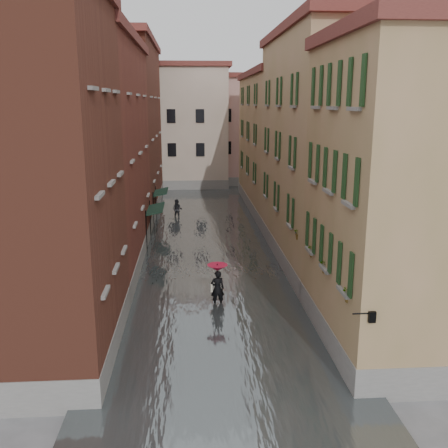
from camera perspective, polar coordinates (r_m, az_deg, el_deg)
name	(u,v)px	position (r m, az deg, el deg)	size (l,w,h in m)	color
ground	(219,326)	(21.95, -0.60, -11.55)	(120.00, 120.00, 0.00)	#565558
floodwater	(208,242)	(34.12, -1.87, -2.05)	(10.00, 60.00, 0.20)	#51585A
building_left_near	(24,186)	(18.98, -21.93, 4.02)	(6.00, 8.00, 13.00)	brown
building_left_mid	(86,159)	(29.58, -15.46, 7.17)	(6.00, 14.00, 12.50)	brown
building_left_far	(121,131)	(44.27, -11.73, 10.37)	(6.00, 16.00, 14.00)	brown
building_right_near	(408,202)	(19.92, 20.27, 2.39)	(6.00, 8.00, 11.50)	olive
building_right_mid	(329,153)	(30.08, 11.90, 7.95)	(6.00, 14.00, 13.00)	tan
building_right_far	(282,145)	(44.72, 6.65, 8.99)	(6.00, 16.00, 11.50)	olive
building_end_cream	(173,128)	(57.92, -5.87, 10.81)	(12.00, 9.00, 13.00)	beige
building_end_pink	(249,132)	(60.34, 2.92, 10.51)	(10.00, 9.00, 12.00)	tan
awning_near	(155,210)	(33.24, -7.89, 1.61)	(1.09, 3.30, 2.80)	black
awning_far	(160,193)	(39.47, -7.29, 3.54)	(1.09, 3.00, 2.80)	black
wall_lantern	(371,316)	(16.17, 16.44, -10.07)	(0.71, 0.22, 0.35)	black
window_planters	(321,251)	(20.68, 10.98, -3.01)	(0.59, 8.67, 0.84)	brown
pedestrian_main	(217,281)	(23.42, -0.76, -6.58)	(0.97, 0.97, 2.06)	black
pedestrian_far	(177,210)	(41.03, -5.36, 1.65)	(0.81, 0.63, 1.67)	black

